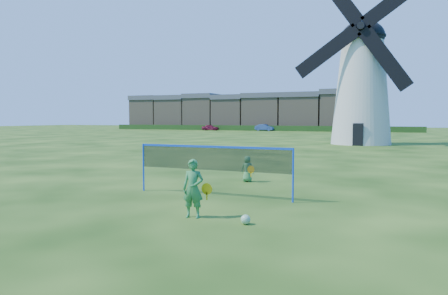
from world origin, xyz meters
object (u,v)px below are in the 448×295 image
player_girl (193,189)px  badminton_net (213,159)px  windmill (362,83)px  car_right (265,128)px  player_boy (247,169)px  play_ball (246,220)px  car_left (210,128)px

player_girl → badminton_net: bearing=96.5°
badminton_net → player_girl: size_ratio=3.59×
badminton_net → player_girl: (0.73, -2.71, -0.44)m
windmill → player_girl: 31.97m
windmill → car_right: size_ratio=4.23×
player_boy → play_ball: size_ratio=4.43×
player_girl → player_boy: bearing=88.6°
player_girl → play_ball: player_girl is taller
windmill → player_boy: (-1.84, -25.70, -5.14)m
windmill → car_right: bearing=119.5°
play_ball → car_left: (-31.50, 66.01, 0.47)m
player_girl → car_right: bearing=97.5°
play_ball → player_girl: bearing=175.2°
windmill → car_left: (-31.23, 34.33, -5.05)m
player_girl → player_boy: 5.92m
badminton_net → play_ball: (2.11, -2.82, -1.03)m
car_left → windmill: bearing=-148.1°
player_girl → play_ball: bearing=-13.3°
car_left → player_boy: bearing=-164.3°
badminton_net → player_boy: bearing=90.1°
car_right → play_ball: bearing=-155.5°
player_boy → car_left: (-29.39, 60.03, 0.09)m
car_right → badminton_net: bearing=-156.5°
badminton_net → player_girl: bearing=-74.9°
player_boy → car_left: size_ratio=0.29×
windmill → car_left: 46.68m
player_boy → car_right: (-18.88, 62.29, 0.14)m
badminton_net → car_left: badminton_net is taller
player_boy → windmill: bearing=-98.2°
player_girl → play_ball: (1.38, -0.12, -0.59)m
player_boy → player_girl: bearing=93.1°
badminton_net → car_right: bearing=106.1°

